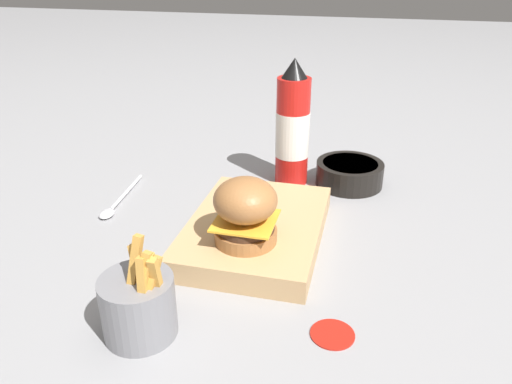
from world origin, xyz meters
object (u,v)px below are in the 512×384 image
Objects in this scene: serving_board at (256,229)px; side_bowl at (349,173)px; spoon at (116,204)px; fries_basket at (139,305)px; ketchup_bottle at (293,129)px; burger at (245,211)px.

side_bowl is (-0.25, 0.13, 0.01)m from serving_board.
spoon is (0.20, -0.41, -0.02)m from side_bowl.
ketchup_bottle is at bearing 168.38° from fries_basket.
fries_basket is 1.04× the size of side_bowl.
serving_board is at bearing 161.32° from fries_basket.
burger is (0.07, 0.00, 0.07)m from serving_board.
serving_board is 0.27m from fries_basket.
fries_basket is (0.49, -0.10, -0.07)m from ketchup_bottle.
side_bowl is (-0.32, 0.13, -0.06)m from burger.
serving_board is at bearing 74.93° from spoon.
side_bowl is 0.46m from spoon.
fries_basket is at bearing -23.36° from side_bowl.
serving_board is 0.10m from burger.
burger reaches higher than side_bowl.
ketchup_bottle is 1.36× the size of spoon.
fries_basket is at bearing -18.68° from serving_board.
ketchup_bottle is 0.15m from side_bowl.
fries_basket is at bearing -24.73° from burger.
fries_basket is (0.18, -0.09, -0.04)m from burger.
spoon is (-0.12, -0.28, -0.08)m from burger.
side_bowl is at bearing 156.64° from fries_basket.
side_bowl reaches higher than spoon.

